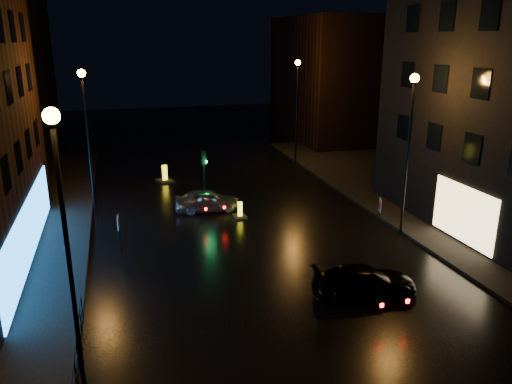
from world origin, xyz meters
TOP-DOWN VIEW (x-y plane):
  - ground at (0.00, 0.00)m, footprint 120.00×120.00m
  - pavement_right at (14.00, 8.00)m, footprint 12.00×44.00m
  - building_far_right at (15.00, 32.00)m, footprint 8.00×14.00m
  - street_lamp_lnear at (-7.80, -2.00)m, footprint 0.44×0.44m
  - street_lamp_lfar at (-7.80, 14.00)m, footprint 0.44×0.44m
  - street_lamp_rnear at (7.80, 6.00)m, footprint 0.44×0.44m
  - street_lamp_rfar at (7.80, 22.00)m, footprint 0.44×0.44m
  - traffic_signal at (-1.20, 14.00)m, footprint 1.40×2.40m
  - guard_railing at (-8.00, -1.00)m, footprint 0.05×6.04m
  - silver_hatchback at (-1.28, 12.66)m, footprint 4.00×1.93m
  - dark_sedan at (2.92, 0.74)m, footprint 4.42×2.23m
  - bollard_near at (0.32, 11.03)m, footprint 0.73×1.08m
  - bollard_far at (-3.08, 19.86)m, footprint 1.32×1.60m
  - road_sign_left at (-6.50, 7.36)m, footprint 0.11×0.50m
  - road_sign_right at (6.50, 6.04)m, footprint 0.22×0.50m

SIDE VIEW (x-z plane):
  - ground at x=0.00m, z-range 0.00..0.00m
  - pavement_right at x=14.00m, z-range 0.00..0.15m
  - bollard_near at x=0.32m, z-range -0.26..0.67m
  - bollard_far at x=-3.08m, z-range -0.34..0.87m
  - traffic_signal at x=-1.20m, z-range -1.22..2.23m
  - dark_sedan at x=2.92m, z-range 0.00..1.23m
  - silver_hatchback at x=-1.28m, z-range 0.00..1.32m
  - guard_railing at x=-8.00m, z-range 0.24..1.24m
  - road_sign_left at x=-6.50m, z-range 0.52..2.59m
  - road_sign_right at x=6.50m, z-range 0.53..2.68m
  - street_lamp_lnear at x=-7.80m, z-range 1.38..9.75m
  - street_lamp_lfar at x=-7.80m, z-range 1.38..9.75m
  - street_lamp_rnear at x=7.80m, z-range 1.38..9.75m
  - street_lamp_rfar at x=7.80m, z-range 1.38..9.75m
  - building_far_right at x=15.00m, z-range 0.00..12.00m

